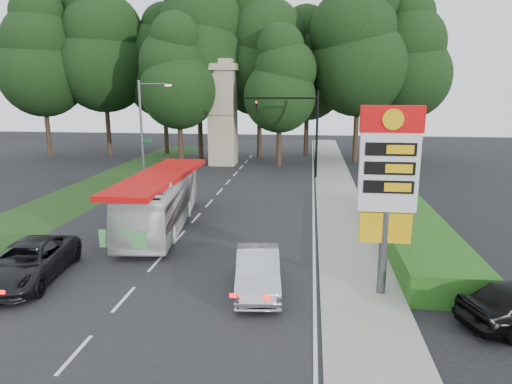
# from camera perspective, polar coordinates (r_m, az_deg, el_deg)

# --- Properties ---
(ground) EXTENTS (120.00, 120.00, 0.00)m
(ground) POSITION_cam_1_polar(r_m,az_deg,el_deg) (17.04, -16.85, -13.51)
(ground) COLOR black
(ground) RESTS_ON ground
(road_surface) EXTENTS (14.00, 80.00, 0.02)m
(road_surface) POSITION_cam_1_polar(r_m,az_deg,el_deg) (27.70, -7.00, -2.70)
(road_surface) COLOR black
(road_surface) RESTS_ON ground
(sidewalk_right) EXTENTS (3.00, 80.00, 0.12)m
(sidewalk_right) POSITION_cam_1_polar(r_m,az_deg,el_deg) (26.99, 10.84, -3.15)
(sidewalk_right) COLOR gray
(sidewalk_right) RESTS_ON ground
(grass_verge_left) EXTENTS (5.00, 50.00, 0.02)m
(grass_verge_left) POSITION_cam_1_polar(r_m,az_deg,el_deg) (36.44, -19.38, 0.44)
(grass_verge_left) COLOR #193814
(grass_verge_left) RESTS_ON ground
(hedge) EXTENTS (3.00, 14.00, 1.20)m
(hedge) POSITION_cam_1_polar(r_m,az_deg,el_deg) (23.47, 18.88, -4.71)
(hedge) COLOR #1C4A13
(hedge) RESTS_ON ground
(gas_station_pylon) EXTENTS (2.10, 0.45, 6.85)m
(gas_station_pylon) POSITION_cam_1_polar(r_m,az_deg,el_deg) (16.38, 16.21, 1.93)
(gas_station_pylon) COLOR #59595E
(gas_station_pylon) RESTS_ON ground
(traffic_signal_mast) EXTENTS (6.10, 0.35, 7.20)m
(traffic_signal_mast) POSITION_cam_1_polar(r_m,az_deg,el_deg) (38.00, 5.65, 8.70)
(traffic_signal_mast) COLOR black
(traffic_signal_mast) RESTS_ON ground
(streetlight_signs) EXTENTS (2.75, 0.98, 8.00)m
(streetlight_signs) POSITION_cam_1_polar(r_m,az_deg,el_deg) (38.47, -13.85, 8.10)
(streetlight_signs) COLOR #59595E
(streetlight_signs) RESTS_ON ground
(monument) EXTENTS (3.00, 3.00, 10.05)m
(monument) POSITION_cam_1_polar(r_m,az_deg,el_deg) (44.77, -4.18, 9.91)
(monument) COLOR tan
(monument) RESTS_ON ground
(tree_far_west) EXTENTS (8.96, 8.96, 17.60)m
(tree_far_west) POSITION_cam_1_polar(r_m,az_deg,el_deg) (54.97, -25.35, 15.13)
(tree_far_west) COLOR #2D2116
(tree_far_west) RESTS_ON ground
(tree_west_mid) EXTENTS (9.80, 9.80, 19.25)m
(tree_west_mid) POSITION_cam_1_polar(r_m,az_deg,el_deg) (53.99, -18.64, 16.80)
(tree_west_mid) COLOR #2D2116
(tree_west_mid) RESTS_ON ground
(tree_west_near) EXTENTS (8.40, 8.40, 16.50)m
(tree_west_near) POSITION_cam_1_polar(r_m,az_deg,el_deg) (53.56, -11.54, 15.44)
(tree_west_near) COLOR #2D2116
(tree_west_near) RESTS_ON ground
(tree_center_left) EXTENTS (10.08, 10.08, 19.80)m
(tree_center_left) POSITION_cam_1_polar(r_m,az_deg,el_deg) (48.50, -7.28, 18.26)
(tree_center_left) COLOR #2D2116
(tree_center_left) RESTS_ON ground
(tree_center_right) EXTENTS (9.24, 9.24, 18.15)m
(tree_center_right) POSITION_cam_1_polar(r_m,az_deg,el_deg) (49.33, 0.44, 17.10)
(tree_center_right) COLOR #2D2116
(tree_center_right) RESTS_ON ground
(tree_east_near) EXTENTS (8.12, 8.12, 15.95)m
(tree_east_near) POSITION_cam_1_polar(r_m,az_deg,el_deg) (50.94, 6.50, 15.38)
(tree_east_near) COLOR #2D2116
(tree_east_near) RESTS_ON ground
(tree_east_mid) EXTENTS (9.52, 9.52, 18.70)m
(tree_east_mid) POSITION_cam_1_polar(r_m,az_deg,el_deg) (47.27, 12.87, 17.38)
(tree_east_mid) COLOR #2D2116
(tree_east_mid) RESTS_ON ground
(tree_far_east) EXTENTS (8.68, 8.68, 17.05)m
(tree_far_east) POSITION_cam_1_polar(r_m,az_deg,el_deg) (49.89, 18.51, 15.64)
(tree_far_east) COLOR #2D2116
(tree_far_east) RESTS_ON ground
(tree_monument_left) EXTENTS (7.28, 7.28, 14.30)m
(tree_monument_left) POSITION_cam_1_polar(r_m,az_deg,el_deg) (44.69, -9.72, 14.35)
(tree_monument_left) COLOR #2D2116
(tree_monument_left) RESTS_ON ground
(tree_monument_right) EXTENTS (6.72, 6.72, 13.20)m
(tree_monument_right) POSITION_cam_1_polar(r_m,az_deg,el_deg) (43.50, 2.96, 13.67)
(tree_monument_right) COLOR #2D2116
(tree_monument_right) RESTS_ON ground
(transit_bus) EXTENTS (3.66, 10.78, 2.94)m
(transit_bus) POSITION_cam_1_polar(r_m,az_deg,el_deg) (25.06, -11.82, -1.10)
(transit_bus) COLOR silver
(transit_bus) RESTS_ON ground
(sedan_silver) EXTENTS (2.10, 4.69, 1.50)m
(sedan_silver) POSITION_cam_1_polar(r_m,az_deg,el_deg) (17.27, 0.24, -9.83)
(sedan_silver) COLOR #B7B9C0
(sedan_silver) RESTS_ON ground
(suv_charcoal) EXTENTS (3.13, 5.67, 1.50)m
(suv_charcoal) POSITION_cam_1_polar(r_m,az_deg,el_deg) (20.16, -26.66, -7.84)
(suv_charcoal) COLOR black
(suv_charcoal) RESTS_ON ground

